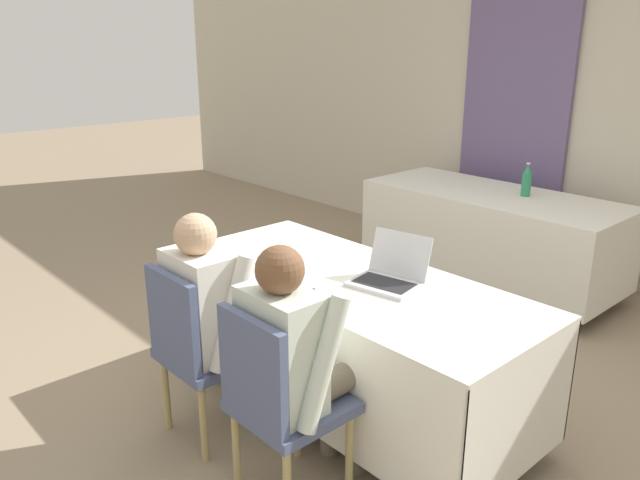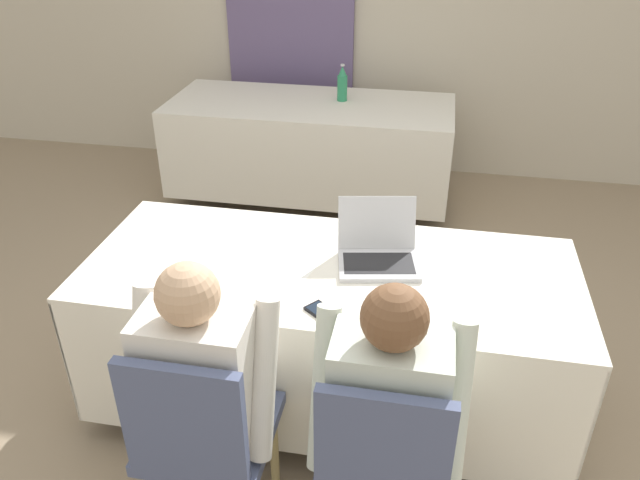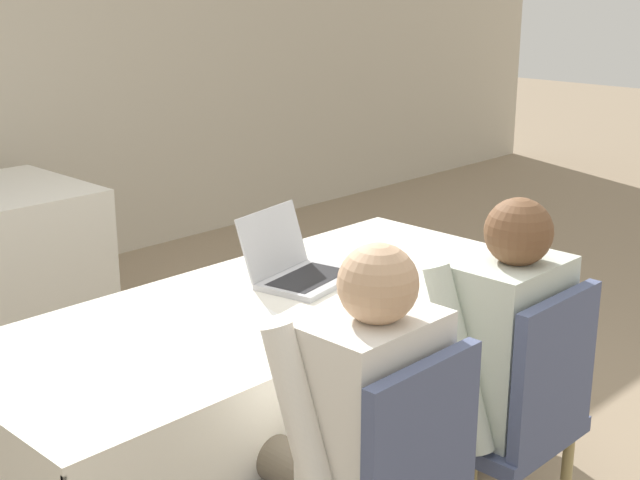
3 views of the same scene
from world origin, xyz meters
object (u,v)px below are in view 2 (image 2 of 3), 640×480
at_px(person_checkered_shirt, 208,378).
at_px(person_white_shirt, 389,403).
at_px(cell_phone, 323,313).
at_px(chair_near_right, 383,462).
at_px(chair_near_left, 202,434).
at_px(water_bottle, 342,84).
at_px(laptop, 378,252).

distance_m(person_checkered_shirt, person_white_shirt, 0.62).
distance_m(cell_phone, chair_near_right, 0.56).
bearing_deg(chair_near_left, chair_near_right, -180.00).
distance_m(water_bottle, chair_near_left, 2.98).
distance_m(cell_phone, water_bottle, 2.56).
xyz_separation_m(chair_near_left, person_checkered_shirt, (-0.00, 0.10, 0.16)).
distance_m(chair_near_left, person_white_shirt, 0.65).
height_order(water_bottle, person_white_shirt, person_white_shirt).
height_order(person_checkered_shirt, person_white_shirt, same).
relative_size(water_bottle, person_checkered_shirt, 0.22).
height_order(cell_phone, chair_near_left, chair_near_left).
height_order(chair_near_left, chair_near_right, same).
relative_size(chair_near_right, person_checkered_shirt, 0.78).
bearing_deg(cell_phone, laptop, 17.22).
height_order(laptop, cell_phone, laptop).
bearing_deg(water_bottle, person_checkered_shirt, -90.17).
xyz_separation_m(laptop, chair_near_left, (-0.50, -0.81, -0.30)).
bearing_deg(cell_phone, water_bottle, 46.18).
height_order(laptop, person_checkered_shirt, person_checkered_shirt).
distance_m(chair_near_right, person_white_shirt, 0.19).
xyz_separation_m(laptop, water_bottle, (-0.49, 2.14, 0.07)).
xyz_separation_m(person_checkered_shirt, person_white_shirt, (0.62, 0.00, 0.00)).
relative_size(cell_phone, person_white_shirt, 0.13).
relative_size(cell_phone, chair_near_right, 0.17).
height_order(cell_phone, person_checkered_shirt, person_checkered_shirt).
bearing_deg(laptop, water_bottle, 92.12).
bearing_deg(laptop, person_white_shirt, -91.21).
distance_m(cell_phone, person_checkered_shirt, 0.47).
distance_m(cell_phone, chair_near_left, 0.60).
distance_m(chair_near_left, person_checkered_shirt, 0.19).
bearing_deg(person_white_shirt, chair_near_right, 90.00).
bearing_deg(laptop, cell_phone, -122.29).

